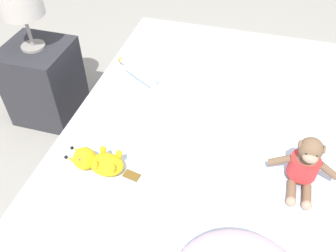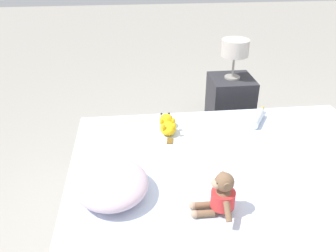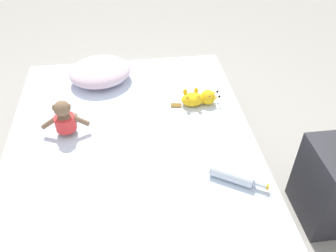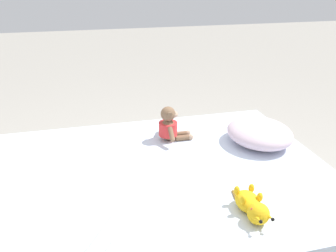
% 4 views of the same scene
% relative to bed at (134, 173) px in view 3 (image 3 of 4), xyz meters
% --- Properties ---
extents(ground_plane, '(16.00, 16.00, 0.00)m').
position_rel_bed_xyz_m(ground_plane, '(0.00, 0.00, -0.20)').
color(ground_plane, '#9E998E').
extents(bed, '(1.51, 2.09, 0.41)m').
position_rel_bed_xyz_m(bed, '(0.00, 0.00, 0.00)').
color(bed, '#B2B2B7').
rests_on(bed, ground_plane).
extents(pillow, '(0.52, 0.49, 0.15)m').
position_rel_bed_xyz_m(pillow, '(-0.19, 0.75, 0.28)').
color(pillow, silver).
rests_on(pillow, bed).
extents(plush_monkey, '(0.29, 0.23, 0.24)m').
position_rel_bed_xyz_m(plush_monkey, '(-0.38, 0.20, 0.31)').
color(plush_monkey, brown).
rests_on(plush_monkey, bed).
extents(plush_yellow_creature, '(0.33, 0.11, 0.10)m').
position_rel_bed_xyz_m(plush_yellow_creature, '(0.47, 0.37, 0.26)').
color(plush_yellow_creature, yellow).
rests_on(plush_yellow_creature, bed).
extents(glass_bottle, '(0.29, 0.20, 0.07)m').
position_rel_bed_xyz_m(glass_bottle, '(0.51, -0.31, 0.24)').
color(glass_bottle, silver).
rests_on(glass_bottle, bed).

